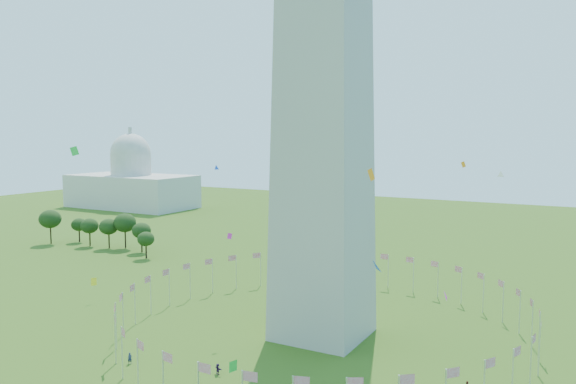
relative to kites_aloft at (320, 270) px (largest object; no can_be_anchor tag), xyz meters
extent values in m
cylinder|color=silver|center=(27.10, 27.89, -16.41)|extent=(0.24, 0.24, 9.00)
cylinder|color=silver|center=(26.50, 34.84, -16.41)|extent=(0.24, 0.24, 9.00)
cylinder|color=silver|center=(24.69, 41.57, -16.41)|extent=(0.24, 0.24, 9.00)
cylinder|color=silver|center=(21.74, 47.89, -16.41)|extent=(0.24, 0.24, 9.00)
cylinder|color=silver|center=(17.74, 53.60, -16.41)|extent=(0.24, 0.24, 9.00)
cylinder|color=silver|center=(12.81, 58.53, -16.41)|extent=(0.24, 0.24, 9.00)
cylinder|color=silver|center=(7.10, 62.53, -16.41)|extent=(0.24, 0.24, 9.00)
cylinder|color=silver|center=(0.78, 65.48, -16.41)|extent=(0.24, 0.24, 9.00)
cylinder|color=silver|center=(-5.95, 67.28, -16.41)|extent=(0.24, 0.24, 9.00)
cylinder|color=silver|center=(-12.90, 67.89, -16.41)|extent=(0.24, 0.24, 9.00)
cylinder|color=silver|center=(-19.84, 67.28, -16.41)|extent=(0.24, 0.24, 9.00)
cylinder|color=silver|center=(-26.58, 65.48, -16.41)|extent=(0.24, 0.24, 9.00)
cylinder|color=silver|center=(-32.90, 62.53, -16.41)|extent=(0.24, 0.24, 9.00)
cylinder|color=silver|center=(-38.61, 58.53, -16.41)|extent=(0.24, 0.24, 9.00)
cylinder|color=silver|center=(-43.54, 53.60, -16.41)|extent=(0.24, 0.24, 9.00)
cylinder|color=silver|center=(-47.54, 47.89, -16.41)|extent=(0.24, 0.24, 9.00)
cylinder|color=silver|center=(-50.48, 41.57, -16.41)|extent=(0.24, 0.24, 9.00)
cylinder|color=silver|center=(-52.29, 34.84, -16.41)|extent=(0.24, 0.24, 9.00)
cylinder|color=silver|center=(-52.90, 27.89, -16.41)|extent=(0.24, 0.24, 9.00)
cylinder|color=silver|center=(-52.29, 20.95, -16.41)|extent=(0.24, 0.24, 9.00)
cylinder|color=silver|center=(-50.48, 14.21, -16.41)|extent=(0.24, 0.24, 9.00)
cylinder|color=silver|center=(-47.54, 7.89, -16.41)|extent=(0.24, 0.24, 9.00)
cylinder|color=silver|center=(-43.54, 2.18, -16.41)|extent=(0.24, 0.24, 9.00)
cylinder|color=silver|center=(-38.61, -2.75, -16.41)|extent=(0.24, 0.24, 9.00)
cylinder|color=silver|center=(-32.90, -6.75, -16.41)|extent=(0.24, 0.24, 9.00)
cylinder|color=silver|center=(-26.58, -9.70, -16.41)|extent=(0.24, 0.24, 9.00)
cylinder|color=silver|center=(-19.84, -11.50, -16.41)|extent=(0.24, 0.24, 9.00)
cylinder|color=silver|center=(24.69, 14.21, -16.41)|extent=(0.24, 0.24, 9.00)
cylinder|color=silver|center=(26.50, 20.95, -16.41)|extent=(0.24, 0.24, 9.00)
imported|color=#36184A|center=(-20.18, 2.31, -19.96)|extent=(1.92, 1.30, 1.91)
imported|color=#1E2547|center=(-36.40, -1.61, -19.91)|extent=(0.87, 0.84, 2.01)
plane|color=blue|center=(10.78, -6.26, 3.02)|extent=(1.58, 2.41, 2.14)
plane|color=green|center=(-39.60, -9.14, 16.76)|extent=(0.65, 1.60, 1.71)
plane|color=blue|center=(-51.26, 44.90, 10.91)|extent=(0.63, 1.63, 1.56)
plane|color=#CC2699|center=(-30.28, 20.53, -1.02)|extent=(1.09, 0.85, 1.35)
plane|color=orange|center=(8.16, -1.75, 14.13)|extent=(1.88, 0.54, 1.81)
plane|color=orange|center=(12.95, 32.13, 14.04)|extent=(0.37, 1.21, 1.22)
plane|color=#CC2699|center=(15.05, 12.37, -4.88)|extent=(0.86, 1.67, 1.68)
plane|color=green|center=(-13.15, -3.28, -15.91)|extent=(1.41, 1.61, 1.91)
plane|color=yellow|center=(-70.91, 21.45, -15.91)|extent=(1.24, 1.57, 1.97)
plane|color=white|center=(20.94, 21.27, 13.11)|extent=(1.00, 0.32, 1.03)
ellipsoid|color=#254416|center=(-142.11, 64.96, -14.71)|extent=(7.94, 7.94, 12.41)
ellipsoid|color=#254416|center=(-135.75, 72.57, -16.49)|extent=(5.66, 5.66, 8.84)
ellipsoid|color=#254416|center=(-126.00, 68.96, -15.95)|extent=(6.35, 6.35, 9.93)
ellipsoid|color=#254416|center=(-116.92, 69.51, -15.71)|extent=(6.66, 6.66, 10.41)
ellipsoid|color=#254416|center=(-111.78, 72.30, -14.76)|extent=(7.87, 7.87, 12.30)
ellipsoid|color=#254416|center=(-101.90, 70.10, -15.88)|extent=(6.44, 6.44, 10.07)
ellipsoid|color=#254416|center=(-93.71, 63.51, -16.58)|extent=(5.54, 5.54, 8.66)
camera|label=1|loc=(34.35, -71.40, 19.36)|focal=35.00mm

